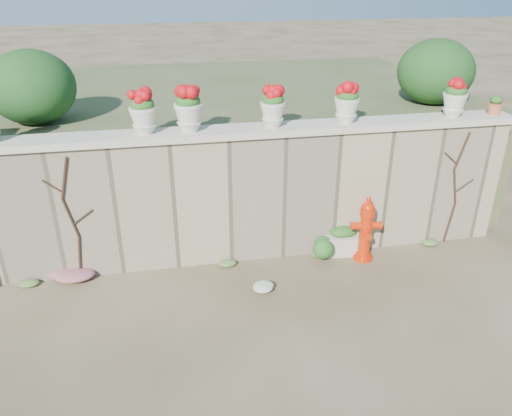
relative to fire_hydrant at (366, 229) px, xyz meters
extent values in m
plane|color=#463B23|center=(-1.64, -1.31, -0.54)|extent=(80.00, 80.00, 0.00)
cube|color=#998866|center=(-1.64, 0.49, 0.46)|extent=(8.00, 0.40, 2.00)
cube|color=beige|center=(-1.64, 0.49, 1.51)|extent=(8.10, 0.52, 0.10)
cube|color=#384C23|center=(-1.64, 3.69, 0.46)|extent=(9.00, 6.00, 2.00)
ellipsoid|color=#143814|center=(-4.84, 1.69, 2.01)|extent=(1.30, 1.30, 1.10)
ellipsoid|color=#143814|center=(1.76, 1.69, 2.01)|extent=(1.30, 1.30, 1.10)
cylinder|color=black|center=(-4.30, 0.27, -0.19)|extent=(0.12, 0.04, 0.70)
cylinder|color=black|center=(-4.32, 0.27, 0.46)|extent=(0.17, 0.04, 0.61)
cylinder|color=black|center=(-4.31, 0.27, 1.06)|extent=(0.18, 0.04, 0.61)
cylinder|color=black|center=(-4.16, 0.27, 0.46)|extent=(0.30, 0.02, 0.22)
cylinder|color=black|center=(-4.49, 0.27, 0.96)|extent=(0.25, 0.02, 0.21)
cylinder|color=black|center=(1.60, 0.27, -0.19)|extent=(0.12, 0.04, 0.70)
cylinder|color=black|center=(1.58, 0.27, 0.46)|extent=(0.17, 0.04, 0.61)
cylinder|color=black|center=(1.59, 0.27, 1.06)|extent=(0.18, 0.04, 0.61)
cylinder|color=black|center=(1.74, 0.27, 0.46)|extent=(0.30, 0.02, 0.22)
cylinder|color=black|center=(1.41, 0.27, 0.96)|extent=(0.25, 0.02, 0.21)
cylinder|color=red|center=(0.00, 0.00, -0.51)|extent=(0.30, 0.30, 0.05)
cylinder|color=red|center=(0.00, 0.00, -0.11)|extent=(0.18, 0.18, 0.67)
cylinder|color=red|center=(0.00, 0.00, 0.06)|extent=(0.23, 0.23, 0.04)
cylinder|color=red|center=(0.00, 0.00, 0.28)|extent=(0.23, 0.23, 0.13)
ellipsoid|color=red|center=(0.00, 0.00, 0.39)|extent=(0.20, 0.20, 0.15)
cylinder|color=red|center=(0.00, 0.00, 0.48)|extent=(0.08, 0.08, 0.11)
cylinder|color=red|center=(-0.15, 0.02, 0.06)|extent=(0.17, 0.13, 0.11)
cylinder|color=red|center=(0.15, -0.02, 0.06)|extent=(0.17, 0.13, 0.11)
cylinder|color=red|center=(-0.02, -0.11, -0.05)|extent=(0.11, 0.12, 0.10)
cube|color=beige|center=(-0.27, 0.24, -0.37)|extent=(0.59, 0.37, 0.33)
ellipsoid|color=#1E5119|center=(-0.27, 0.24, -0.15)|extent=(0.45, 0.29, 0.17)
ellipsoid|color=#1E5119|center=(-0.58, 0.10, -0.28)|extent=(0.54, 0.48, 0.51)
ellipsoid|color=#D22A79|center=(-4.51, 0.24, -0.43)|extent=(0.80, 0.54, 0.21)
ellipsoid|color=white|center=(-1.80, -0.59, -0.44)|extent=(0.53, 0.42, 0.19)
ellipsoid|color=#1E5119|center=(-3.20, 0.49, 1.97)|extent=(0.33, 0.33, 0.20)
ellipsoid|color=#BA0B10|center=(-3.20, 0.49, 2.05)|extent=(0.29, 0.29, 0.20)
ellipsoid|color=#1E5119|center=(-2.58, 0.49, 1.99)|extent=(0.34, 0.34, 0.21)
ellipsoid|color=#BA0B10|center=(-2.58, 0.49, 2.07)|extent=(0.30, 0.30, 0.21)
ellipsoid|color=#1E5119|center=(-1.39, 0.49, 1.95)|extent=(0.31, 0.31, 0.19)
ellipsoid|color=#BA0B10|center=(-1.39, 0.49, 2.03)|extent=(0.27, 0.27, 0.20)
ellipsoid|color=#1E5119|center=(-0.28, 0.49, 1.96)|extent=(0.32, 0.32, 0.19)
ellipsoid|color=#BA0B10|center=(-0.28, 0.49, 2.04)|extent=(0.28, 0.28, 0.20)
ellipsoid|color=#1E5119|center=(1.45, 0.49, 1.96)|extent=(0.32, 0.32, 0.19)
ellipsoid|color=#BA0B10|center=(1.45, 0.49, 2.04)|extent=(0.28, 0.28, 0.20)
ellipsoid|color=#1E5119|center=(2.16, 0.49, 1.78)|extent=(0.19, 0.19, 0.13)
camera|label=1|loc=(-2.94, -6.34, 3.63)|focal=35.00mm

